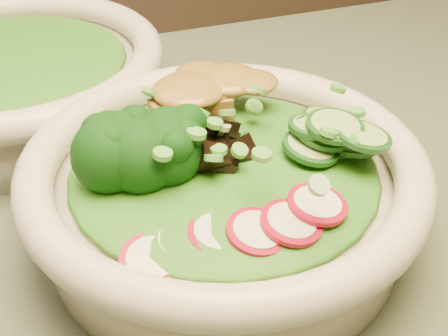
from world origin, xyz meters
name	(u,v)px	position (x,y,z in m)	size (l,w,h in m)	color
salad_bowl	(224,191)	(-0.02, 0.02, 0.79)	(0.29, 0.29, 0.08)	silver
side_bowl	(14,79)	(-0.15, 0.25, 0.79)	(0.29, 0.29, 0.08)	silver
lettuce_bed	(224,167)	(-0.02, 0.02, 0.81)	(0.22, 0.22, 0.03)	#1E5E13
side_lettuce	(9,59)	(-0.15, 0.25, 0.81)	(0.19, 0.19, 0.02)	#1E5E13
broccoli_florets	(126,160)	(-0.09, 0.02, 0.83)	(0.09, 0.08, 0.05)	black
radish_slices	(254,226)	(-0.03, -0.06, 0.82)	(0.12, 0.04, 0.02)	maroon
cucumber_slices	(321,140)	(0.05, 0.01, 0.83)	(0.08, 0.08, 0.04)	#A5CB70
mushroom_heap	(220,138)	(-0.02, 0.03, 0.83)	(0.08, 0.08, 0.04)	black
tofu_cubes	(207,103)	(-0.01, 0.08, 0.83)	(0.10, 0.07, 0.04)	olive
peanut_sauce	(207,87)	(-0.01, 0.08, 0.84)	(0.08, 0.06, 0.02)	brown
scallion_garnish	(224,135)	(-0.02, 0.02, 0.84)	(0.21, 0.21, 0.03)	#57B13E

